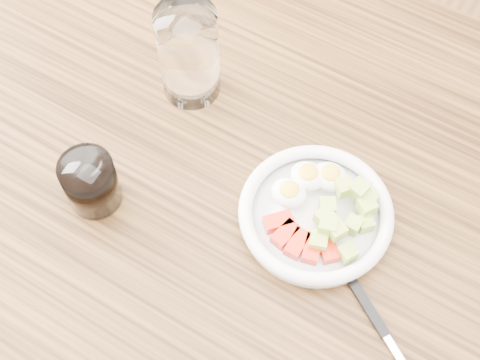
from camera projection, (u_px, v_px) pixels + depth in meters
ground at (242, 352)px, 1.54m from camera, size 4.00×4.00×0.00m
dining_table at (242, 232)px, 0.95m from camera, size 1.50×0.90×0.77m
bowl at (316, 212)px, 0.84m from camera, size 0.20×0.20×0.05m
fork at (377, 323)px, 0.78m from camera, size 0.16×0.11×0.01m
water_glass at (189, 54)px, 0.89m from camera, size 0.08×0.08×0.15m
coffee_glass at (91, 183)px, 0.83m from camera, size 0.07×0.07×0.08m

